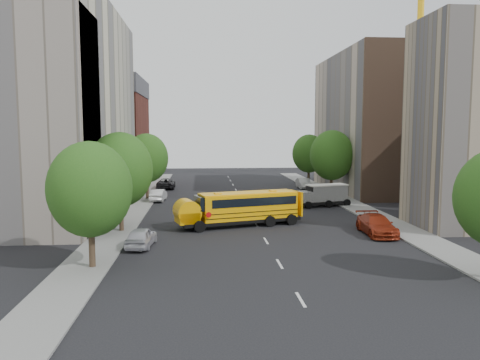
{
  "coord_description": "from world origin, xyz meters",
  "views": [
    {
      "loc": [
        -4.62,
        -41.11,
        7.94
      ],
      "look_at": [
        -1.07,
        2.0,
        3.43
      ],
      "focal_mm": 35.0,
      "sensor_mm": 36.0,
      "label": 1
    }
  ],
  "objects": [
    {
      "name": "parked_car_2",
      "position": [
        -9.6,
        24.22,
        0.72
      ],
      "size": [
        2.46,
        5.24,
        1.45
      ],
      "primitive_type": "imported",
      "rotation": [
        0.0,
        0.0,
        3.15
      ],
      "color": "black",
      "rests_on": "ground"
    },
    {
      "name": "street_tree_0",
      "position": [
        -11.0,
        -14.0,
        4.64
      ],
      "size": [
        4.8,
        4.8,
        7.41
      ],
      "color": "#38281C",
      "rests_on": "ground"
    },
    {
      "name": "parked_car_1",
      "position": [
        -9.6,
        12.44,
        0.69
      ],
      "size": [
        1.73,
        4.25,
        1.37
      ],
      "primitive_type": "imported",
      "rotation": [
        0.0,
        0.0,
        3.07
      ],
      "color": "silver",
      "rests_on": "ground"
    },
    {
      "name": "ground",
      "position": [
        0.0,
        0.0,
        0.0
      ],
      "size": [
        120.0,
        120.0,
        0.0
      ],
      "primitive_type": "plane",
      "color": "black",
      "rests_on": "ground"
    },
    {
      "name": "parked_car_4",
      "position": [
        9.6,
        15.86,
        0.7
      ],
      "size": [
        1.75,
        4.15,
        1.4
      ],
      "primitive_type": "imported",
      "rotation": [
        0.0,
        0.0,
        0.02
      ],
      "color": "#333F5A",
      "rests_on": "ground"
    },
    {
      "name": "school_bus",
      "position": [
        -1.5,
        -2.46,
        1.62
      ],
      "size": [
        10.5,
        5.11,
        2.9
      ],
      "rotation": [
        0.0,
        0.0,
        0.28
      ],
      "color": "black",
      "rests_on": "ground"
    },
    {
      "name": "parked_car_3",
      "position": [
        8.8,
        -6.62,
        0.76
      ],
      "size": [
        2.3,
        5.3,
        1.52
      ],
      "primitive_type": "imported",
      "rotation": [
        0.0,
        0.0,
        -0.03
      ],
      "color": "maroon",
      "rests_on": "ground"
    },
    {
      "name": "building_right_near",
      "position": [
        18.0,
        -4.5,
        8.5
      ],
      "size": [
        10.0,
        7.0,
        17.0
      ],
      "primitive_type": "cube",
      "color": "tan",
      "rests_on": "ground"
    },
    {
      "name": "building_right_sidewall",
      "position": [
        18.0,
        9.0,
        9.0
      ],
      "size": [
        10.1,
        0.3,
        18.0
      ],
      "primitive_type": "cube",
      "color": "brown",
      "rests_on": "ground"
    },
    {
      "name": "tower_crane",
      "position": [
        30.25,
        28.0,
        24.48
      ],
      "size": [
        28.5,
        1.2,
        35.75
      ],
      "color": "yellow",
      "rests_on": "ground"
    },
    {
      "name": "sidewalk_right",
      "position": [
        11.5,
        5.0,
        0.06
      ],
      "size": [
        3.0,
        80.0,
        0.12
      ],
      "primitive_type": "cube",
      "color": "slate",
      "rests_on": "ground"
    },
    {
      "name": "building_left_near",
      "position": [
        -18.0,
        -4.5,
        8.5
      ],
      "size": [
        10.0,
        7.0,
        17.0
      ],
      "primitive_type": "cube",
      "color": "#BCA892",
      "rests_on": "ground"
    },
    {
      "name": "street_tree_1",
      "position": [
        -11.0,
        -4.0,
        4.95
      ],
      "size": [
        5.12,
        5.12,
        7.9
      ],
      "color": "#38281C",
      "rests_on": "ground"
    },
    {
      "name": "parked_car_5",
      "position": [
        9.48,
        22.43,
        0.72
      ],
      "size": [
        1.57,
        4.4,
        1.44
      ],
      "primitive_type": "imported",
      "rotation": [
        0.0,
        0.0,
        -0.01
      ],
      "color": "#A1A19C",
      "rests_on": "ground"
    },
    {
      "name": "street_tree_2",
      "position": [
        -11.0,
        14.0,
        4.83
      ],
      "size": [
        4.99,
        4.99,
        7.71
      ],
      "color": "#38281C",
      "rests_on": "ground"
    },
    {
      "name": "building_right_far",
      "position": [
        18.0,
        20.0,
        9.0
      ],
      "size": [
        10.0,
        22.0,
        18.0
      ],
      "primitive_type": "cube",
      "color": "#BCA892",
      "rests_on": "ground"
    },
    {
      "name": "street_tree_5",
      "position": [
        11.0,
        26.0,
        4.7
      ],
      "size": [
        4.86,
        4.86,
        7.51
      ],
      "color": "#38281C",
      "rests_on": "ground"
    },
    {
      "name": "lane_markings",
      "position": [
        0.0,
        10.0,
        0.01
      ],
      "size": [
        0.15,
        64.0,
        0.01
      ],
      "primitive_type": "cube",
      "color": "silver",
      "rests_on": "ground"
    },
    {
      "name": "safari_truck",
      "position": [
        8.22,
        7.22,
        1.23
      ],
      "size": [
        5.72,
        3.24,
        2.32
      ],
      "rotation": [
        0.0,
        0.0,
        0.26
      ],
      "color": "black",
      "rests_on": "ground"
    },
    {
      "name": "sidewalk_left",
      "position": [
        -11.5,
        5.0,
        0.06
      ],
      "size": [
        3.0,
        80.0,
        0.12
      ],
      "primitive_type": "cube",
      "color": "slate",
      "rests_on": "ground"
    },
    {
      "name": "parked_car_0",
      "position": [
        -8.83,
        -9.05,
        0.69
      ],
      "size": [
        2.02,
        4.2,
        1.38
      ],
      "primitive_type": "imported",
      "rotation": [
        0.0,
        0.0,
        3.04
      ],
      "color": "#B9B8BF",
      "rests_on": "ground"
    },
    {
      "name": "building_left_redbrick",
      "position": [
        -18.0,
        28.0,
        6.5
      ],
      "size": [
        10.0,
        15.0,
        13.0
      ],
      "primitive_type": "cube",
      "color": "maroon",
      "rests_on": "ground"
    },
    {
      "name": "street_tree_4",
      "position": [
        11.0,
        14.0,
        5.08
      ],
      "size": [
        5.25,
        5.25,
        8.1
      ],
      "color": "#38281C",
      "rests_on": "ground"
    },
    {
      "name": "building_left_cream",
      "position": [
        -18.0,
        6.0,
        10.0
      ],
      "size": [
        10.0,
        26.0,
        20.0
      ],
      "primitive_type": "cube",
      "color": "beige",
      "rests_on": "ground"
    }
  ]
}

